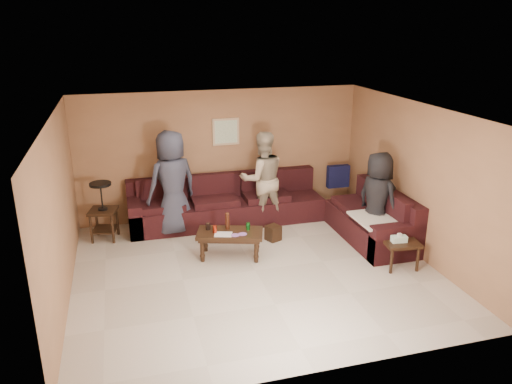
# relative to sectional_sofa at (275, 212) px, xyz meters

# --- Properties ---
(room) EXTENTS (5.60, 5.50, 2.50)m
(room) POSITION_rel_sectional_sofa_xyz_m (-0.81, -1.52, 1.34)
(room) COLOR beige
(room) RESTS_ON ground
(sectional_sofa) EXTENTS (4.65, 2.90, 0.97)m
(sectional_sofa) POSITION_rel_sectional_sofa_xyz_m (0.00, 0.00, 0.00)
(sectional_sofa) COLOR black
(sectional_sofa) RESTS_ON ground
(coffee_table) EXTENTS (1.18, 0.83, 0.73)m
(coffee_table) POSITION_rel_sectional_sofa_xyz_m (-1.08, -0.93, 0.05)
(coffee_table) COLOR black
(coffee_table) RESTS_ON ground
(end_table_left) EXTENTS (0.56, 0.56, 1.06)m
(end_table_left) POSITION_rel_sectional_sofa_xyz_m (-3.09, 0.36, 0.23)
(end_table_left) COLOR black
(end_table_left) RESTS_ON ground
(side_table_right) EXTENTS (0.59, 0.50, 0.59)m
(side_table_right) POSITION_rel_sectional_sofa_xyz_m (1.42, -2.02, 0.06)
(side_table_right) COLOR black
(side_table_right) RESTS_ON ground
(waste_bin) EXTENTS (0.30, 0.30, 0.27)m
(waste_bin) POSITION_rel_sectional_sofa_xyz_m (-0.20, -0.49, -0.19)
(waste_bin) COLOR black
(waste_bin) RESTS_ON ground
(wall_art) EXTENTS (0.52, 0.04, 0.52)m
(wall_art) POSITION_rel_sectional_sofa_xyz_m (-0.71, 0.96, 1.37)
(wall_art) COLOR tan
(wall_art) RESTS_ON ground
(person_left) EXTENTS (1.10, 0.92, 1.92)m
(person_left) POSITION_rel_sectional_sofa_xyz_m (-1.85, 0.32, 0.63)
(person_left) COLOR #323445
(person_left) RESTS_ON ground
(person_middle) EXTENTS (0.89, 0.70, 1.81)m
(person_middle) POSITION_rel_sectional_sofa_xyz_m (-0.17, 0.31, 0.58)
(person_middle) COLOR tan
(person_middle) RESTS_ON ground
(person_right) EXTENTS (0.78, 0.95, 1.66)m
(person_right) POSITION_rel_sectional_sofa_xyz_m (1.47, -1.11, 0.50)
(person_right) COLOR black
(person_right) RESTS_ON ground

